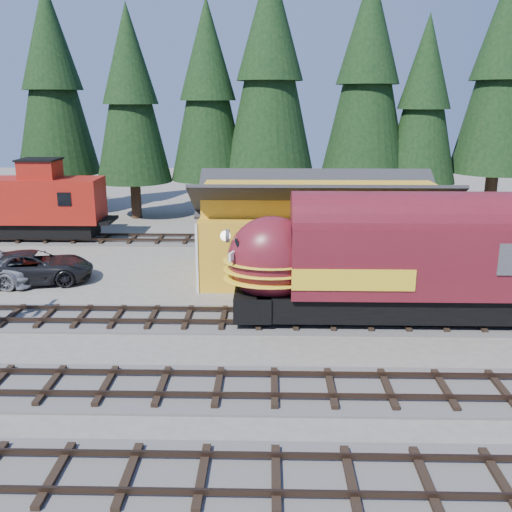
{
  "coord_description": "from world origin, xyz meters",
  "views": [
    {
      "loc": [
        -2.61,
        -18.4,
        8.95
      ],
      "look_at": [
        -3.12,
        4.0,
        2.83
      ],
      "focal_mm": 40.0,
      "sensor_mm": 36.0,
      "label": 1
    }
  ],
  "objects_px": {
    "depot": "(319,221)",
    "pickup_truck_a": "(33,267)",
    "locomotive": "(403,266)",
    "caboose": "(30,203)"
  },
  "relations": [
    {
      "from": "depot",
      "to": "pickup_truck_a",
      "type": "height_order",
      "value": "depot"
    },
    {
      "from": "locomotive",
      "to": "pickup_truck_a",
      "type": "height_order",
      "value": "locomotive"
    },
    {
      "from": "depot",
      "to": "pickup_truck_a",
      "type": "xyz_separation_m",
      "value": [
        -14.52,
        -1.53,
        -2.15
      ]
    },
    {
      "from": "caboose",
      "to": "pickup_truck_a",
      "type": "xyz_separation_m",
      "value": [
        3.69,
        -9.03,
        -1.65
      ]
    },
    {
      "from": "depot",
      "to": "caboose",
      "type": "relative_size",
      "value": 1.35
    },
    {
      "from": "depot",
      "to": "locomotive",
      "type": "xyz_separation_m",
      "value": [
        2.89,
        -6.5,
        -0.52
      ]
    },
    {
      "from": "pickup_truck_a",
      "to": "locomotive",
      "type": "bearing_deg",
      "value": -118.32
    },
    {
      "from": "depot",
      "to": "locomotive",
      "type": "relative_size",
      "value": 0.84
    },
    {
      "from": "caboose",
      "to": "pickup_truck_a",
      "type": "relative_size",
      "value": 1.62
    },
    {
      "from": "locomotive",
      "to": "pickup_truck_a",
      "type": "bearing_deg",
      "value": 164.06
    }
  ]
}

